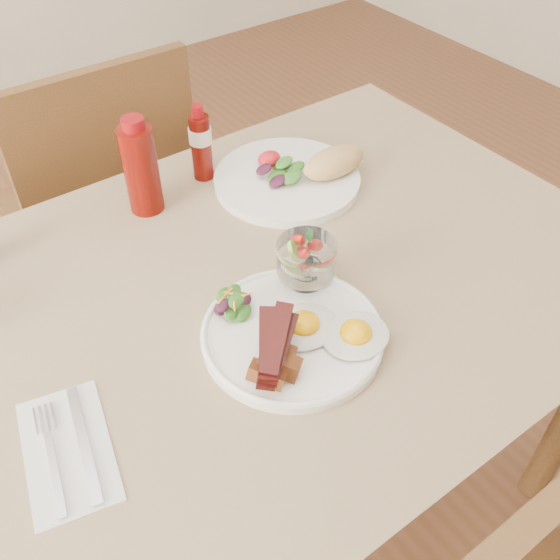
{
  "coord_description": "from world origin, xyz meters",
  "views": [
    {
      "loc": [
        -0.39,
        -0.62,
        1.48
      ],
      "look_at": [
        0.02,
        -0.06,
        0.82
      ],
      "focal_mm": 40.0,
      "sensor_mm": 36.0,
      "label": 1
    }
  ],
  "objects_px": {
    "fruit_cup": "(306,258)",
    "chair_far": "(105,206)",
    "table": "(250,328)",
    "hot_sauce_bottle": "(201,143)",
    "second_plate": "(298,174)",
    "ketchup_bottle": "(141,168)",
    "main_plate": "(292,335)"
  },
  "relations": [
    {
      "from": "hot_sauce_bottle",
      "to": "table",
      "type": "bearing_deg",
      "value": -109.03
    },
    {
      "from": "main_plate",
      "to": "ketchup_bottle",
      "type": "bearing_deg",
      "value": 93.58
    },
    {
      "from": "fruit_cup",
      "to": "hot_sauce_bottle",
      "type": "height_order",
      "value": "hot_sauce_bottle"
    },
    {
      "from": "main_plate",
      "to": "hot_sauce_bottle",
      "type": "bearing_deg",
      "value": 75.84
    },
    {
      "from": "table",
      "to": "fruit_cup",
      "type": "height_order",
      "value": "fruit_cup"
    },
    {
      "from": "chair_far",
      "to": "main_plate",
      "type": "bearing_deg",
      "value": -90.04
    },
    {
      "from": "chair_far",
      "to": "main_plate",
      "type": "height_order",
      "value": "chair_far"
    },
    {
      "from": "table",
      "to": "fruit_cup",
      "type": "distance_m",
      "value": 0.18
    },
    {
      "from": "chair_far",
      "to": "fruit_cup",
      "type": "height_order",
      "value": "chair_far"
    },
    {
      "from": "table",
      "to": "hot_sauce_bottle",
      "type": "relative_size",
      "value": 8.39
    },
    {
      "from": "table",
      "to": "fruit_cup",
      "type": "xyz_separation_m",
      "value": [
        0.08,
        -0.05,
        0.16
      ]
    },
    {
      "from": "second_plate",
      "to": "hot_sauce_bottle",
      "type": "height_order",
      "value": "hot_sauce_bottle"
    },
    {
      "from": "second_plate",
      "to": "ketchup_bottle",
      "type": "relative_size",
      "value": 1.58
    },
    {
      "from": "fruit_cup",
      "to": "ketchup_bottle",
      "type": "bearing_deg",
      "value": 106.9
    },
    {
      "from": "table",
      "to": "chair_far",
      "type": "xyz_separation_m",
      "value": [
        0.0,
        0.66,
        -0.14
      ]
    },
    {
      "from": "chair_far",
      "to": "fruit_cup",
      "type": "xyz_separation_m",
      "value": [
        0.08,
        -0.71,
        0.3
      ]
    },
    {
      "from": "main_plate",
      "to": "second_plate",
      "type": "xyz_separation_m",
      "value": [
        0.26,
        0.33,
        0.01
      ]
    },
    {
      "from": "hot_sauce_bottle",
      "to": "second_plate",
      "type": "bearing_deg",
      "value": -42.38
    },
    {
      "from": "fruit_cup",
      "to": "main_plate",
      "type": "bearing_deg",
      "value": -137.87
    },
    {
      "from": "chair_far",
      "to": "main_plate",
      "type": "distance_m",
      "value": 0.82
    },
    {
      "from": "table",
      "to": "main_plate",
      "type": "height_order",
      "value": "main_plate"
    },
    {
      "from": "chair_far",
      "to": "hot_sauce_bottle",
      "type": "relative_size",
      "value": 5.86
    },
    {
      "from": "main_plate",
      "to": "ketchup_bottle",
      "type": "height_order",
      "value": "ketchup_bottle"
    },
    {
      "from": "ketchup_bottle",
      "to": "chair_far",
      "type": "bearing_deg",
      "value": 85.66
    },
    {
      "from": "second_plate",
      "to": "ketchup_bottle",
      "type": "distance_m",
      "value": 0.31
    },
    {
      "from": "ketchup_bottle",
      "to": "hot_sauce_bottle",
      "type": "bearing_deg",
      "value": 10.86
    },
    {
      "from": "main_plate",
      "to": "ketchup_bottle",
      "type": "xyz_separation_m",
      "value": [
        -0.03,
        0.43,
        0.08
      ]
    },
    {
      "from": "main_plate",
      "to": "fruit_cup",
      "type": "bearing_deg",
      "value": 42.13
    },
    {
      "from": "second_plate",
      "to": "ketchup_bottle",
      "type": "xyz_separation_m",
      "value": [
        -0.28,
        0.1,
        0.07
      ]
    },
    {
      "from": "table",
      "to": "ketchup_bottle",
      "type": "relative_size",
      "value": 6.99
    },
    {
      "from": "second_plate",
      "to": "hot_sauce_bottle",
      "type": "distance_m",
      "value": 0.2
    },
    {
      "from": "fruit_cup",
      "to": "chair_far",
      "type": "bearing_deg",
      "value": 96.43
    }
  ]
}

